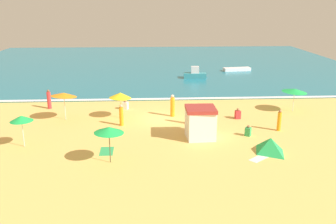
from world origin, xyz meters
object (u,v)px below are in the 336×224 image
Objects in this scene: beach_tent at (270,145)px; lifeguard_cabana at (200,123)px; beach_umbrella_1 at (120,95)px; beachgoer_4 at (279,121)px; beachgoer_6 at (121,116)px; beach_umbrella_2 at (295,90)px; beach_umbrella_0 at (21,118)px; beach_umbrella_5 at (109,130)px; beachgoer_1 at (126,105)px; beachgoer_3 at (248,131)px; beachgoer_5 at (49,100)px; beachgoer_0 at (188,114)px; small_boat_0 at (237,69)px; small_boat_1 at (195,74)px; beach_umbrella_3 at (64,95)px; beachgoer_7 at (173,106)px; beachgoer_2 at (238,114)px.

lifeguard_cabana is at bearing 145.33° from beach_tent.
beach_umbrella_1 reaches higher than beachgoer_4.
beachgoer_4 is (12.38, -3.93, -1.18)m from beach_umbrella_1.
lifeguard_cabana is at bearing -27.77° from beachgoer_6.
beach_umbrella_1 is 0.80× the size of beach_umbrella_2.
lifeguard_cabana reaches higher than beachgoer_6.
beach_tent is at bearing -6.54° from beach_umbrella_0.
beach_umbrella_1 is 0.98× the size of beach_umbrella_5.
beachgoer_4 is (-3.06, -5.08, -1.13)m from beach_umbrella_2.
beachgoer_1 is 1.11× the size of beachgoer_3.
beachgoer_6 is at bearing 149.22° from beach_tent.
beachgoer_5 is at bearing 174.78° from beach_umbrella_2.
beach_umbrella_2 reaches higher than beachgoer_0.
beach_umbrella_1 is 2.80× the size of beachgoer_3.
small_boat_1 is at bearing -143.23° from small_boat_0.
beach_umbrella_3 is 1.79× the size of beachgoer_0.
beachgoer_4 is 0.93× the size of beachgoer_5.
beachgoer_5 is at bearing -140.97° from small_boat_0.
beach_umbrella_3 is at bearing 117.24° from beach_umbrella_5.
beachgoer_5 reaches higher than beachgoer_6.
beach_umbrella_5 is 1.23× the size of beachgoer_7.
beachgoer_0 is 6.96m from beachgoer_1.
beachgoer_6 is (-12.20, 1.87, 0.03)m from beachgoer_4.
beach_umbrella_0 is 1.32× the size of beachgoer_0.
beachgoer_3 is 0.28× the size of small_boat_1.
beachgoer_6 is (6.39, 4.16, -1.19)m from beach_umbrella_0.
beach_umbrella_5 reaches higher than beachgoer_7.
beachgoer_3 is (9.47, -7.53, -0.04)m from beachgoer_1.
beach_umbrella_5 reaches higher than beachgoer_0.
beachgoer_4 is at bearing 20.96° from beachgoer_3.
beachgoer_7 is at bearing 169.93° from beachgoer_2.
beach_umbrella_0 is 12.48m from beachgoer_7.
beachgoer_4 is 0.87× the size of beachgoer_7.
beachgoer_4 is 12.34m from beachgoer_6.
lifeguard_cabana reaches higher than beach_umbrella_0.
small_boat_0 is 8.20m from small_boat_1.
small_boat_1 is (-1.39, 20.83, 0.25)m from beachgoer_3.
beachgoer_4 is (2.46, -3.16, 0.41)m from beachgoer_2.
beachgoer_5 reaches higher than beachgoer_3.
small_boat_0 is (9.30, 22.65, -0.47)m from beachgoer_0.
beach_tent is (4.25, -2.94, -0.67)m from lifeguard_cabana.
beach_umbrella_0 is at bearing -159.77° from beachgoer_0.
beach_umbrella_5 is 2.87× the size of beachgoer_3.
beach_umbrella_3 reaches higher than small_boat_1.
beachgoer_3 is at bearing 4.54° from beach_umbrella_0.
beachgoer_0 is at bearing 20.23° from beach_umbrella_0.
small_boat_1 is (15.14, 12.69, -0.24)m from beachgoer_5.
small_boat_1 is at bearing 84.00° from lifeguard_cabana.
beach_umbrella_2 reaches higher than beachgoer_2.
lifeguard_cabana is 15.40m from beachgoer_5.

